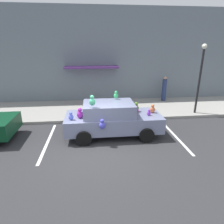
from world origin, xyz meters
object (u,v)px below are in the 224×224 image
Objects in this scene: plush_covered_car at (112,118)px; pedestrian_near_shopfront at (164,89)px; street_lamp_post at (201,72)px; teddy_bear_on_sidewalk at (111,110)px.

plush_covered_car reaches higher than pedestrian_near_shopfront.
plush_covered_car is at bearing -157.76° from street_lamp_post.
teddy_bear_on_sidewalk is (0.17, 2.28, -0.36)m from plush_covered_car.
plush_covered_car reaches higher than teddy_bear_on_sidewalk.
pedestrian_near_shopfront is (4.28, 4.91, 0.16)m from plush_covered_car.
street_lamp_post is at bearing -72.19° from pedestrian_near_shopfront.
teddy_bear_on_sidewalk is at bearing 85.66° from plush_covered_car.
teddy_bear_on_sidewalk is 4.91m from pedestrian_near_shopfront.
street_lamp_post is 3.33m from pedestrian_near_shopfront.
pedestrian_near_shopfront is at bearing 32.70° from teddy_bear_on_sidewalk.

